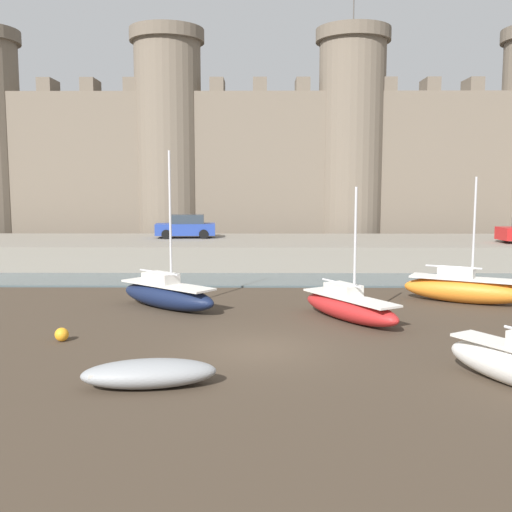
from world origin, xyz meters
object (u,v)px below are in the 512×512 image
Objects in this scene: rowboat_near_channel_right at (149,373)px; mooring_buoy_near_channel at (62,335)px; sailboat_near_channel_left at (167,294)px; mooring_buoy_near_shore at (354,295)px; sailboat_midflat_centre at (349,306)px; car_quay_east at (186,227)px; sailboat_foreground_right at (465,288)px.

rowboat_near_channel_right is 6.02m from mooring_buoy_near_channel.
sailboat_near_channel_left is at bearing 63.15° from mooring_buoy_near_channel.
mooring_buoy_near_channel is (-11.13, -7.44, -0.00)m from mooring_buoy_near_shore.
sailboat_midflat_centre is at bearing -16.75° from sailboat_near_channel_left.
car_quay_east reaches higher than mooring_buoy_near_channel.
rowboat_near_channel_right is at bearing -85.15° from car_quay_east.
car_quay_east is (1.63, 21.53, 2.17)m from mooring_buoy_near_channel.
car_quay_east is (-8.65, 18.34, 1.83)m from sailboat_midflat_centre.
rowboat_near_channel_right is 16.72m from sailboat_foreground_right.
sailboat_near_channel_left is 1.82× the size of rowboat_near_channel_right.
mooring_buoy_near_channel is (-16.04, -6.81, -0.43)m from sailboat_foreground_right.
sailboat_foreground_right is (13.28, 1.36, 0.03)m from sailboat_near_channel_left.
sailboat_near_channel_left is at bearing -85.98° from car_quay_east.
mooring_buoy_near_channel is at bearing -162.77° from sailboat_midflat_centre.
car_quay_east is at bearing 85.67° from mooring_buoy_near_channel.
sailboat_near_channel_left is 14.28× the size of mooring_buoy_near_channel.
rowboat_near_channel_right is 7.81× the size of mooring_buoy_near_shore.
mooring_buoy_near_shore is at bearing 172.68° from sailboat_foreground_right.
sailboat_foreground_right is 1.35× the size of car_quay_east.
sailboat_midflat_centre is (-5.76, -3.62, -0.09)m from sailboat_foreground_right.
sailboat_midflat_centre is 11.07× the size of mooring_buoy_near_shore.
sailboat_foreground_right is (12.19, 11.44, 0.27)m from rowboat_near_channel_right.
sailboat_foreground_right reaches higher than car_quay_east.
sailboat_foreground_right is 20.67m from car_quay_east.
sailboat_midflat_centre reaches higher than mooring_buoy_near_channel.
sailboat_near_channel_left reaches higher than car_quay_east.
rowboat_near_channel_right is 14.10m from mooring_buoy_near_shore.
rowboat_near_channel_right is 0.65× the size of sailboat_foreground_right.
mooring_buoy_near_shore is (0.85, 4.25, -0.34)m from sailboat_midflat_centre.
sailboat_midflat_centre is 1.24× the size of car_quay_east.
sailboat_foreground_right reaches higher than mooring_buoy_near_channel.
mooring_buoy_near_shore is at bearing 58.89° from rowboat_near_channel_right.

